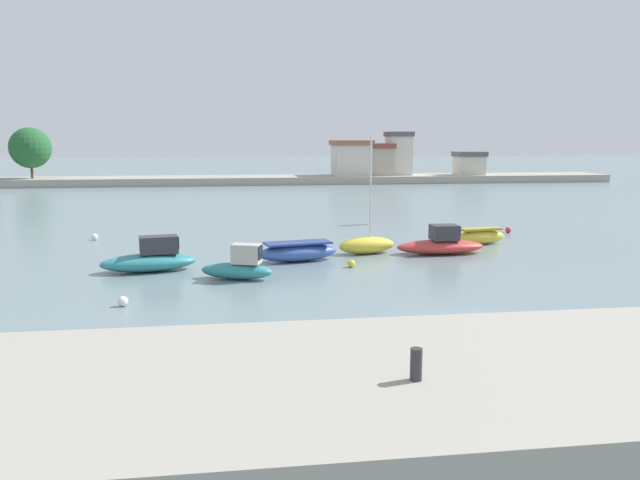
{
  "coord_description": "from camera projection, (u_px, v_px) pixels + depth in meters",
  "views": [
    {
      "loc": [
        -8.28,
        -20.8,
        6.65
      ],
      "look_at": [
        -3.16,
        14.84,
        0.85
      ],
      "focal_mm": 35.96,
      "sensor_mm": 36.0,
      "label": 1
    }
  ],
  "objects": [
    {
      "name": "seawall_embankment",
      "position": [
        603.0,
        395.0,
        14.45
      ],
      "size": [
        72.9,
        7.62,
        1.8
      ],
      "primitive_type": "cube",
      "color": "#9E998C",
      "rests_on": "ground"
    },
    {
      "name": "moored_boat_4",
      "position": [
        441.0,
        244.0,
        36.81
      ],
      "size": [
        5.12,
        1.88,
        1.67
      ],
      "rotation": [
        0.0,
        0.0,
        -0.01
      ],
      "color": "#C63833",
      "rests_on": "ground"
    },
    {
      "name": "moored_boat_1",
      "position": [
        239.0,
        267.0,
        30.2
      ],
      "size": [
        3.66,
        2.26,
        1.69
      ],
      "rotation": [
        0.0,
        0.0,
        -0.34
      ],
      "color": "teal",
      "rests_on": "ground"
    },
    {
      "name": "mooring_buoy_1",
      "position": [
        508.0,
        230.0,
        44.9
      ],
      "size": [
        0.42,
        0.42,
        0.42
      ],
      "primitive_type": "sphere",
      "color": "red",
      "rests_on": "ground"
    },
    {
      "name": "distant_shoreline",
      "position": [
        275.0,
        169.0,
        92.33
      ],
      "size": [
        96.46,
        8.05,
        7.95
      ],
      "color": "#9E998C",
      "rests_on": "ground"
    },
    {
      "name": "mooring_buoy_2",
      "position": [
        95.0,
        237.0,
        41.7
      ],
      "size": [
        0.43,
        0.43,
        0.43
      ],
      "primitive_type": "sphere",
      "color": "white",
      "rests_on": "ground"
    },
    {
      "name": "mooring_buoy_0",
      "position": [
        123.0,
        301.0,
        25.4
      ],
      "size": [
        0.41,
        0.41,
        0.41
      ],
      "primitive_type": "sphere",
      "color": "white",
      "rests_on": "ground"
    },
    {
      "name": "ground_plane",
      "position": [
        469.0,
        328.0,
        22.54
      ],
      "size": [
        400.0,
        400.0,
        0.0
      ],
      "primitive_type": "plane",
      "color": "slate"
    },
    {
      "name": "mooring_buoy_3",
      "position": [
        351.0,
        264.0,
        33.02
      ],
      "size": [
        0.39,
        0.39,
        0.39
      ],
      "primitive_type": "sphere",
      "color": "yellow",
      "rests_on": "ground"
    },
    {
      "name": "moored_boat_2",
      "position": [
        298.0,
        252.0,
        34.63
      ],
      "size": [
        4.68,
        2.43,
        1.05
      ],
      "rotation": [
        0.0,
        0.0,
        0.2
      ],
      "color": "#3856A8",
      "rests_on": "ground"
    },
    {
      "name": "moored_boat_3",
      "position": [
        367.0,
        244.0,
        36.85
      ],
      "size": [
        3.59,
        1.97,
        6.8
      ],
      "rotation": [
        0.0,
        0.0,
        0.2
      ],
      "color": "yellow",
      "rests_on": "ground"
    },
    {
      "name": "moored_boat_5",
      "position": [
        480.0,
        236.0,
        40.07
      ],
      "size": [
        3.43,
        1.5,
        1.03
      ],
      "rotation": [
        0.0,
        0.0,
        0.15
      ],
      "color": "yellow",
      "rests_on": "ground"
    },
    {
      "name": "mooring_bollard",
      "position": [
        416.0,
        364.0,
        12.87
      ],
      "size": [
        0.25,
        0.25,
        0.67
      ],
      "primitive_type": "cylinder",
      "color": "#2D2D33",
      "rests_on": "seawall_embankment"
    },
    {
      "name": "moored_boat_0",
      "position": [
        151.0,
        259.0,
        32.01
      ],
      "size": [
        4.93,
        2.59,
        1.76
      ],
      "rotation": [
        0.0,
        0.0,
        0.17
      ],
      "color": "teal",
      "rests_on": "ground"
    }
  ]
}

